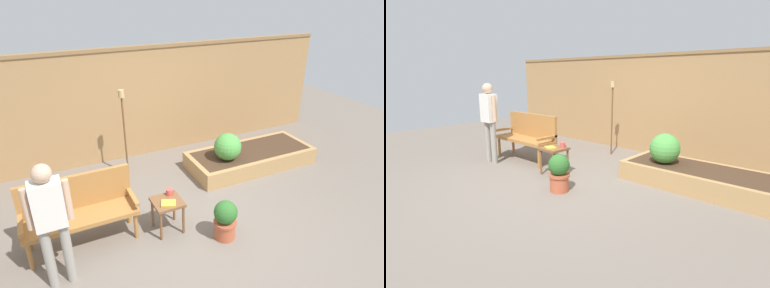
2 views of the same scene
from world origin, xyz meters
The scene contains 11 objects.
ground_plane centered at (0.00, 0.00, 0.00)m, with size 14.00×14.00×0.00m, color #70665B.
fence_back centered at (0.00, 2.60, 1.09)m, with size 8.40×0.14×2.16m.
garden_bench centered at (-1.48, 0.43, 0.54)m, with size 1.44×0.48×0.94m.
side_table centered at (-0.36, 0.12, 0.40)m, with size 0.40×0.40×0.48m.
cup_on_table centered at (-0.28, 0.25, 0.52)m, with size 0.13×0.09×0.09m.
book_on_table centered at (-0.37, 0.04, 0.49)m, with size 0.19×0.16×0.02m, color gold.
potted_boxwood centered at (0.27, -0.37, 0.30)m, with size 0.32×0.32×0.57m.
raised_planter_bed centered at (1.79, 1.21, 0.15)m, with size 2.40×1.00×0.30m.
shrub_near_bench centered at (1.20, 1.11, 0.54)m, with size 0.49×0.49×0.49m.
tiki_torch centered at (-0.43, 1.89, 1.10)m, with size 0.10×0.10×1.59m.
person_by_bench centered at (-1.82, -0.23, 0.93)m, with size 0.47×0.20×1.56m.
Camera 2 is at (3.29, -3.25, 1.69)m, focal length 27.53 mm.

